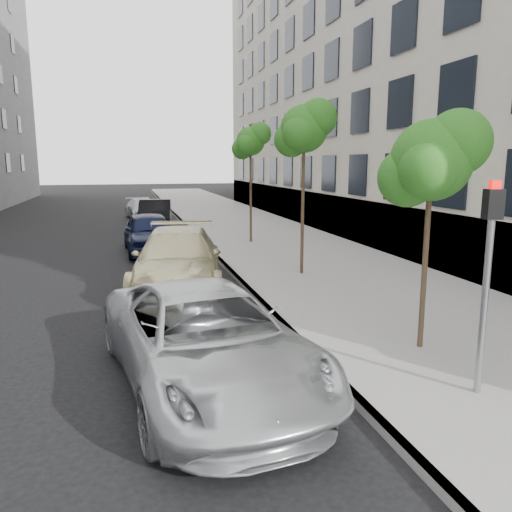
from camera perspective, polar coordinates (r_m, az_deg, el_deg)
name	(u,v)px	position (r m, az deg, el deg)	size (l,w,h in m)	color
ground	(280,413)	(7.45, 2.73, -17.48)	(160.00, 160.00, 0.00)	black
sidewalk	(231,219)	(31.10, -2.89, 4.26)	(6.40, 72.00, 0.14)	gray
curb	(180,220)	(30.63, -8.63, 4.06)	(0.15, 72.00, 0.14)	#9E9B93
tree_near	(433,160)	(9.36, 19.56, 10.30)	(1.75, 1.55, 4.28)	#38281C
tree_mid	(305,129)	(15.22, 5.60, 14.27)	(1.74, 1.54, 5.22)	#38281C
tree_far	(251,142)	(21.43, -0.55, 12.95)	(1.58, 1.38, 5.03)	#38281C
signal_pole	(488,264)	(7.81, 24.99, -0.80)	(0.26, 0.21, 3.13)	#939699
minivan	(206,339)	(7.96, -5.71, -9.47)	(2.60, 5.63, 1.57)	#BCBEC1
suv	(178,260)	(14.03, -8.92, -0.48)	(2.35, 5.79, 1.68)	#C8BE8E
sedan_blue	(149,233)	(20.11, -12.08, 2.63)	(1.88, 4.66, 1.59)	black
sedan_black	(155,215)	(27.29, -11.44, 4.67)	(1.65, 4.72, 1.56)	black
sedan_rear	(143,209)	(32.42, -12.81, 5.29)	(1.79, 4.41, 1.28)	#AAAEB3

